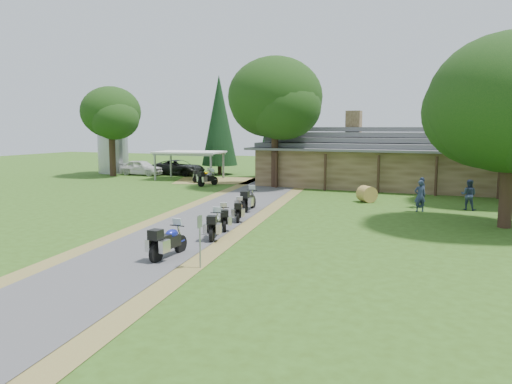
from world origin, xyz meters
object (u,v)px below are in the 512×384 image
at_px(silo, 113,143).
at_px(car_dark_suv, 179,164).
at_px(motorcycle_carport_b, 208,178).
at_px(motorcycle_row_c, 224,217).
at_px(motorcycle_row_d, 239,210).
at_px(motorcycle_row_b, 215,224).
at_px(motorcycle_row_e, 249,199).
at_px(lodge, 387,157).
at_px(carport, 190,165).
at_px(hay_bale, 367,194).
at_px(motorcycle_carport_a, 203,175).
at_px(car_white_sedan, 141,166).
at_px(motorcycle_row_a, 169,240).

distance_m(silo, car_dark_suv, 7.88).
bearing_deg(car_dark_suv, motorcycle_carport_b, -130.45).
height_order(motorcycle_row_c, motorcycle_row_d, motorcycle_row_c).
relative_size(motorcycle_row_b, motorcycle_row_e, 0.91).
relative_size(motorcycle_row_d, motorcycle_row_e, 0.84).
relative_size(silo, motorcycle_carport_b, 3.17).
distance_m(lodge, car_dark_suv, 20.98).
bearing_deg(silo, motorcycle_row_b, -44.77).
height_order(carport, motorcycle_row_e, carport).
distance_m(carport, hay_bale, 19.55).
distance_m(car_dark_suv, hay_bale, 23.78).
relative_size(silo, motorcycle_row_b, 3.39).
height_order(silo, motorcycle_carport_a, silo).
distance_m(carport, motorcycle_carport_b, 5.72).
distance_m(car_white_sedan, car_dark_suv, 3.78).
bearing_deg(motorcycle_row_b, car_dark_suv, 16.93).
xyz_separation_m(carport, motorcycle_row_d, (12.73, -17.21, -0.71)).
xyz_separation_m(motorcycle_row_b, motorcycle_row_d, (-0.73, 4.17, -0.05)).
bearing_deg(motorcycle_row_e, motorcycle_row_a, -179.30).
bearing_deg(silo, motorcycle_carport_b, -24.26).
height_order(carport, car_dark_suv, carport).
bearing_deg(carport, motorcycle_row_b, -65.00).
bearing_deg(motorcycle_carport_b, motorcycle_carport_a, 52.02).
xyz_separation_m(motorcycle_row_b, motorcycle_row_c, (-0.48, 1.89, -0.05)).
bearing_deg(motorcycle_row_c, lodge, -40.68).
xyz_separation_m(car_white_sedan, motorcycle_row_c, (19.51, -21.11, -0.38)).
bearing_deg(motorcycle_row_a, motorcycle_row_c, 6.08).
distance_m(silo, motorcycle_row_c, 32.49).
xyz_separation_m(motorcycle_row_b, motorcycle_carport_a, (-11.07, 19.56, -0.02)).
distance_m(motorcycle_row_d, hay_bale, 10.34).
height_order(car_dark_suv, motorcycle_carport_a, car_dark_suv).
bearing_deg(car_white_sedan, motorcycle_row_e, -129.11).
xyz_separation_m(car_white_sedan, car_dark_suv, (3.41, 1.61, 0.17)).
bearing_deg(motorcycle_row_e, hay_bale, -50.38).
relative_size(motorcycle_row_a, motorcycle_row_c, 1.15).
xyz_separation_m(motorcycle_row_a, motorcycle_row_b, (0.12, 3.55, -0.04)).
distance_m(car_dark_suv, motorcycle_row_b, 29.68).
distance_m(motorcycle_row_a, motorcycle_carport_a, 25.57).
bearing_deg(silo, motorcycle_row_d, -40.19).
xyz_separation_m(carport, motorcycle_carport_a, (2.39, -1.83, -0.68)).
xyz_separation_m(carport, motorcycle_row_a, (13.34, -24.94, -0.61)).
xyz_separation_m(silo, motorcycle_row_c, (23.69, -22.08, -2.58)).
height_order(motorcycle_row_a, motorcycle_row_c, motorcycle_row_a).
relative_size(motorcycle_row_a, motorcycle_carport_b, 1.00).
bearing_deg(motorcycle_row_b, motorcycle_row_e, -5.62).
distance_m(silo, car_white_sedan, 4.82).
height_order(car_white_sedan, motorcycle_row_b, car_white_sedan).
relative_size(car_white_sedan, motorcycle_row_a, 2.92).
bearing_deg(motorcycle_carport_b, lodge, -53.21).
xyz_separation_m(silo, car_white_sedan, (4.17, -0.98, -2.21)).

